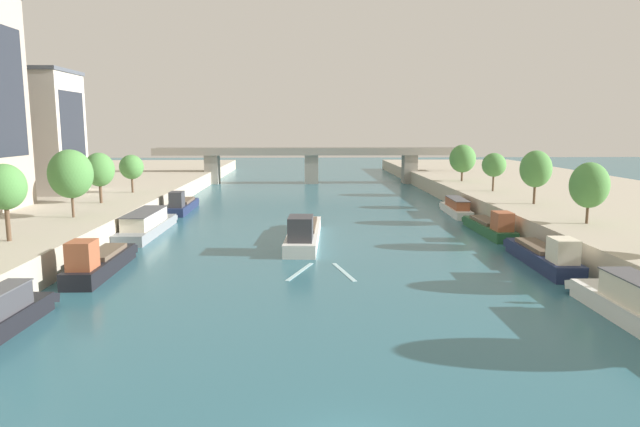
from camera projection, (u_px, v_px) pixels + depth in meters
name	position (u px, v px, depth m)	size (l,w,h in m)	color
quay_left	(20.00, 208.00, 73.20)	(36.00, 170.00, 2.57)	#B2A893
quay_right	(603.00, 206.00, 75.46)	(36.00, 170.00, 2.57)	#B2A893
barge_midriver	(304.00, 233.00, 57.55)	(4.02, 17.82, 3.51)	silver
wake_behind_barge	(322.00, 272.00, 45.99)	(5.59, 6.07, 0.03)	#A0CCD6
moored_boat_left_lone	(99.00, 262.00, 45.19)	(2.56, 12.07, 3.42)	black
moored_boat_left_gap_after	(147.00, 224.00, 62.07)	(3.27, 15.63, 2.65)	gray
moored_boat_left_far	(183.00, 205.00, 78.65)	(2.50, 12.99, 3.22)	#1E284C
moored_boat_right_near	(544.00, 255.00, 47.59)	(2.85, 12.79, 3.18)	#1E284C
moored_boat_right_gap_after	(490.00, 226.00, 61.95)	(2.48, 12.65, 3.04)	#235633
moored_boat_right_end	(456.00, 208.00, 75.95)	(2.62, 11.70, 2.28)	silver
tree_left_past_mid	(5.00, 187.00, 45.03)	(3.33, 3.33, 6.30)	brown
tree_left_distant	(71.00, 174.00, 56.97)	(4.40, 4.40, 6.95)	brown
tree_left_nearest	(99.00, 170.00, 67.88)	(3.59, 3.59, 6.13)	brown
tree_left_second	(131.00, 167.00, 78.86)	(3.33, 3.33, 5.33)	brown
tree_right_by_lamp	(589.00, 185.00, 53.36)	(3.62, 3.62, 5.90)	brown
tree_right_second	(536.00, 169.00, 67.00)	(3.72, 3.72, 6.43)	brown
tree_right_past_mid	(494.00, 165.00, 80.63)	(3.41, 3.41, 5.50)	brown
tree_right_far	(463.00, 159.00, 95.55)	(4.42, 4.42, 6.23)	brown
building_left_tall	(32.00, 132.00, 78.02)	(11.65, 10.32, 17.03)	#BCB2A8
bridge_far	(311.00, 160.00, 117.51)	(65.50, 4.40, 7.45)	gray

